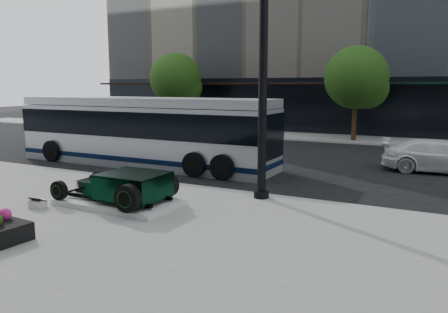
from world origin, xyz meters
The scene contains 9 objects.
ground centered at (0.00, 0.00, 0.00)m, with size 120.00×120.00×0.00m, color black.
sidewalk_far centered at (0.00, 14.00, 0.06)m, with size 70.00×4.00×0.12m, color gray.
street_trees centered at (1.15, 13.07, 3.77)m, with size 29.80×3.80×5.70m.
display_plinth centered at (-1.93, -5.13, 0.20)m, with size 3.40×1.80×0.15m, color silver.
hot_rod centered at (-1.60, -5.13, 0.70)m, with size 3.22×2.00×0.81m.
info_plaque centered at (-3.69, -6.40, 0.24)m, with size 0.42×0.33×0.31m.
lamppost centered at (1.33, -2.55, 4.00)m, with size 0.46×0.46×8.38m.
transit_bus centered at (-5.68, 0.88, 1.49)m, with size 12.12×2.88×2.92m.
white_sedan centered at (5.98, 4.86, 0.65)m, with size 1.81×4.45×1.29m, color white.
Camera 1 is at (6.17, -14.34, 3.43)m, focal length 35.00 mm.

